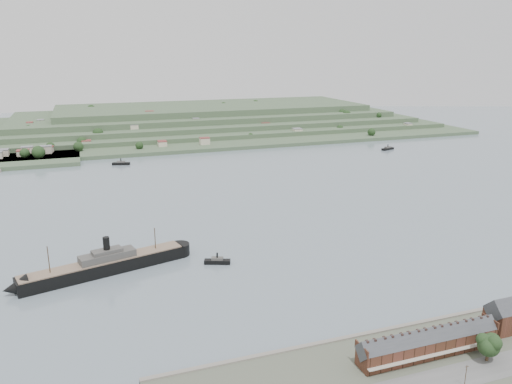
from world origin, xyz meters
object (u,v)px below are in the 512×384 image
object	(u,v)px
gabled_building	(502,316)
steamship	(100,266)
terrace_row	(428,343)
tugboat	(217,261)
fig_tree	(490,345)

from	to	relation	value
gabled_building	steamship	bearing A→B (deg)	142.95
terrace_row	tugboat	world-z (taller)	terrace_row
terrace_row	gabled_building	world-z (taller)	gabled_building
terrace_row	gabled_building	bearing A→B (deg)	6.12
terrace_row	fig_tree	world-z (taller)	terrace_row
fig_tree	terrace_row	bearing A→B (deg)	149.56
terrace_row	steamship	size ratio (longest dim) A/B	0.60
tugboat	fig_tree	bearing A→B (deg)	-60.07
terrace_row	tugboat	size ratio (longest dim) A/B	3.97
steamship	gabled_building	bearing A→B (deg)	-37.05
terrace_row	gabled_building	size ratio (longest dim) A/B	3.95
tugboat	terrace_row	bearing A→B (deg)	-65.04
terrace_row	fig_tree	size ratio (longest dim) A/B	5.18
tugboat	fig_tree	xyz separation A→B (m)	(67.45, -117.16, 7.06)
steamship	tugboat	world-z (taller)	steamship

